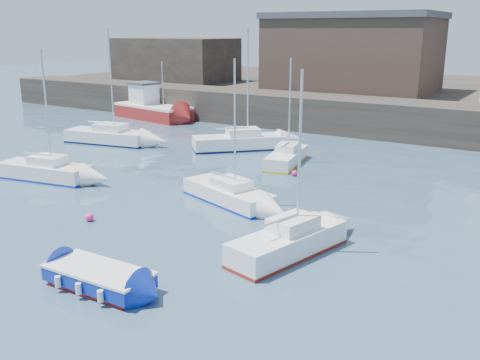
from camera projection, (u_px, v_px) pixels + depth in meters
The scene contains 16 objects.
water at pixel (45, 309), 17.35m from camera, with size 220.00×220.00×0.00m, color #2D4760.
quay_wall at pixel (383, 118), 45.52m from camera, with size 90.00×5.00×3.00m, color #28231E.
land_strip at pixel (432, 97), 60.25m from camera, with size 90.00×32.00×2.80m, color #28231E.
warehouse at pixel (352, 52), 53.73m from camera, with size 16.40×10.40×7.60m.
bldg_west at pixel (175, 59), 64.48m from camera, with size 14.00×8.00×5.00m.
blue_dinghy at pixel (99, 277), 18.65m from camera, with size 4.02×2.12×0.76m.
fishing_boat at pixel (151, 107), 54.47m from camera, with size 9.22×4.80×5.81m.
sailboat_a at pixel (45, 171), 32.27m from camera, with size 6.18×2.89×7.72m.
sailboat_b at pixel (229, 193), 27.98m from camera, with size 6.05×3.60×7.42m.
sailboat_c at pixel (289, 242), 21.42m from camera, with size 3.09×5.83×7.33m.
sailboat_e at pixel (108, 136), 42.59m from camera, with size 7.19×3.46×8.88m.
sailboat_f at pixel (287, 157), 36.01m from camera, with size 2.79×5.61×6.99m.
sailboat_h at pixel (239, 142), 40.46m from camera, with size 6.48×6.43×8.91m.
buoy_near at pixel (90, 221), 25.36m from camera, with size 0.41×0.41×0.41m, color #FF2987.
buoy_mid at pixel (244, 268), 20.34m from camera, with size 0.35×0.35×0.35m, color #FF2987.
buoy_far at pixel (294, 176), 33.20m from camera, with size 0.37×0.37×0.37m, color #FF2987.
Camera 1 is at (13.63, -9.84, 8.74)m, focal length 40.00 mm.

